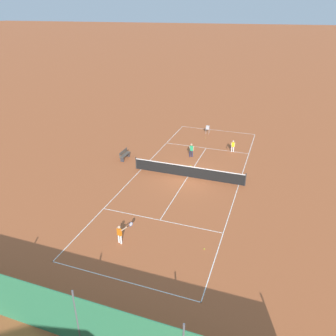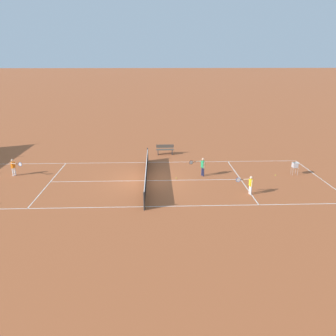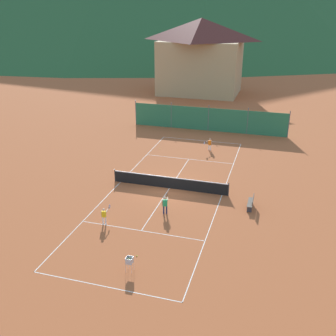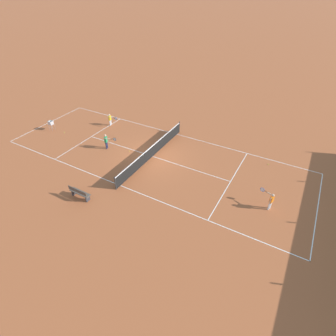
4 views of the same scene
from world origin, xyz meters
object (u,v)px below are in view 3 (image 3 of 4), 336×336
(player_far_service, at_px, (104,215))
(tennis_ball_by_net_left, at_px, (166,200))
(alpine_chalet, at_px, (201,55))
(tennis_net, at_px, (169,182))
(player_near_baseline, at_px, (210,144))
(tennis_ball_service_box, at_px, (137,256))
(courtside_bench, at_px, (251,202))
(tennis_ball_alley_right, at_px, (160,149))
(ball_hopper, at_px, (129,261))
(player_far_baseline, at_px, (165,204))

(player_far_service, distance_m, tennis_ball_by_net_left, 5.17)
(alpine_chalet, bearing_deg, player_far_service, -86.41)
(tennis_net, xyz_separation_m, alpine_chalet, (-5.14, 34.88, 5.32))
(player_near_baseline, xyz_separation_m, tennis_ball_service_box, (-0.67, -18.27, -0.67))
(player_far_service, height_order, courtside_bench, player_far_service)
(player_far_service, height_order, tennis_ball_alley_right, player_far_service)
(player_far_service, relative_size, tennis_ball_service_box, 17.41)
(tennis_net, relative_size, ball_hopper, 10.31)
(tennis_ball_by_net_left, bearing_deg, tennis_net, 99.03)
(tennis_ball_service_box, bearing_deg, tennis_ball_alley_right, 103.19)
(tennis_net, relative_size, courtside_bench, 6.12)
(alpine_chalet, bearing_deg, tennis_net, -81.61)
(ball_hopper, bearing_deg, player_far_baseline, 89.88)
(tennis_net, height_order, player_far_service, player_far_service)
(tennis_net, relative_size, tennis_ball_service_box, 139.09)
(player_near_baseline, relative_size, alpine_chalet, 0.09)
(player_far_service, bearing_deg, tennis_ball_by_net_left, 55.75)
(tennis_ball_alley_right, height_order, courtside_bench, courtside_bench)
(player_far_baseline, height_order, tennis_ball_service_box, player_far_baseline)
(player_far_baseline, height_order, tennis_ball_alley_right, player_far_baseline)
(player_near_baseline, xyz_separation_m, tennis_ball_by_net_left, (-1.03, -11.27, -0.67))
(player_near_baseline, height_order, player_far_baseline, player_far_baseline)
(tennis_ball_by_net_left, relative_size, courtside_bench, 0.04)
(tennis_ball_by_net_left, distance_m, courtside_bench, 6.06)
(tennis_ball_service_box, relative_size, alpine_chalet, 0.01)
(tennis_ball_alley_right, bearing_deg, courtside_bench, -44.91)
(tennis_ball_by_net_left, height_order, courtside_bench, courtside_bench)
(tennis_ball_service_box, distance_m, courtside_bench, 9.47)
(player_near_baseline, relative_size, ball_hopper, 1.34)
(player_far_service, distance_m, tennis_ball_alley_right, 14.53)
(player_near_baseline, distance_m, player_far_baseline, 13.12)
(player_far_baseline, relative_size, ball_hopper, 1.45)
(tennis_ball_alley_right, height_order, alpine_chalet, alpine_chalet)
(tennis_ball_by_net_left, bearing_deg, alpine_chalet, 98.43)
(tennis_ball_service_box, height_order, alpine_chalet, alpine_chalet)
(tennis_ball_by_net_left, distance_m, tennis_ball_alley_right, 10.90)
(tennis_ball_by_net_left, xyz_separation_m, ball_hopper, (0.48, -8.37, 0.62))
(tennis_net, relative_size, tennis_ball_alley_right, 139.09)
(player_far_service, height_order, alpine_chalet, alpine_chalet)
(tennis_net, bearing_deg, alpine_chalet, 98.39)
(player_far_baseline, bearing_deg, tennis_net, 101.96)
(ball_hopper, height_order, courtside_bench, ball_hopper)
(tennis_ball_alley_right, bearing_deg, player_far_baseline, -70.94)
(player_far_service, distance_m, ball_hopper, 5.33)
(tennis_ball_by_net_left, bearing_deg, tennis_ball_alley_right, 109.74)
(alpine_chalet, bearing_deg, ball_hopper, -82.51)
(tennis_net, distance_m, ball_hopper, 10.43)
(tennis_net, height_order, courtside_bench, tennis_net)
(player_far_baseline, distance_m, tennis_ball_service_box, 5.21)
(tennis_net, relative_size, tennis_ball_by_net_left, 139.09)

